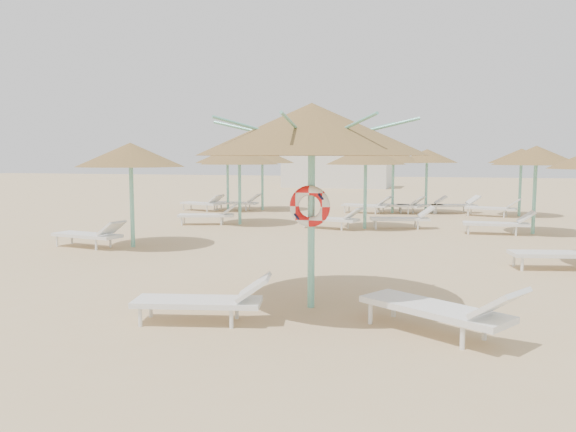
# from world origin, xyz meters

# --- Properties ---
(ground) EXTENTS (120.00, 120.00, 0.00)m
(ground) POSITION_xyz_m (0.00, 0.00, 0.00)
(ground) COLOR tan
(ground) RESTS_ON ground
(main_palapa) EXTENTS (3.51, 3.51, 3.14)m
(main_palapa) POSITION_xyz_m (0.43, 0.20, 2.74)
(main_palapa) COLOR #72C7B1
(main_palapa) RESTS_ON ground
(lounger_main_a) EXTENTS (2.00, 0.97, 0.70)m
(lounger_main_a) POSITION_xyz_m (-0.78, -1.02, 0.33)
(lounger_main_a) COLOR white
(lounger_main_a) RESTS_ON ground
(lounger_main_b) EXTENTS (2.18, 1.68, 0.79)m
(lounger_main_b) POSITION_xyz_m (2.43, -0.72, 0.38)
(lounger_main_b) COLOR white
(lounger_main_b) RESTS_ON ground
(palapa_field) EXTENTS (20.78, 13.93, 2.72)m
(palapa_field) POSITION_xyz_m (0.40, 11.11, 2.31)
(palapa_field) COLOR #72C7B1
(palapa_field) RESTS_ON ground
(service_hut) EXTENTS (8.40, 4.40, 3.25)m
(service_hut) POSITION_xyz_m (-6.00, 35.00, 1.64)
(service_hut) COLOR silver
(service_hut) RESTS_ON ground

